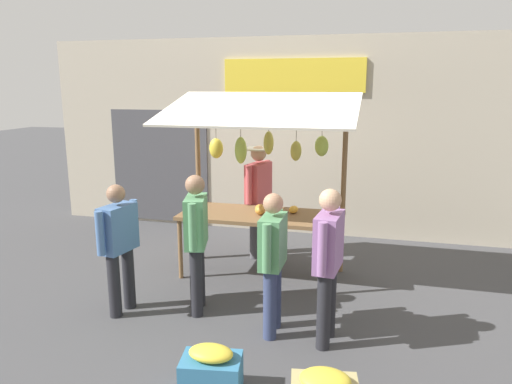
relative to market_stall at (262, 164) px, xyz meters
name	(u,v)px	position (x,y,z in m)	size (l,w,h in m)	color
ground_plane	(261,274)	(0.00, 0.04, -1.55)	(40.00, 40.00, 0.00)	#424244
street_backdrop	(289,137)	(0.05, -2.16, 0.14)	(9.00, 0.30, 3.40)	#B2A893
market_stall	(262,164)	(0.00, 0.00, 0.00)	(2.50, 1.46, 2.50)	brown
vendor_with_sunhat	(258,191)	(0.23, -0.71, -0.53)	(0.44, 0.71, 1.72)	#4C4C51
shopper_in_grey_tee	(273,255)	(-0.50, 1.56, -0.68)	(0.22, 0.67, 1.53)	navy
shopper_with_ponytail	(196,234)	(0.46, 1.27, -0.62)	(0.33, 0.68, 1.62)	#232328
shopper_in_striped_shirt	(119,241)	(1.30, 1.53, -0.69)	(0.30, 0.66, 1.52)	#232328
shopper_with_shopping_bag	(328,256)	(-1.07, 1.61, -0.62)	(0.27, 0.69, 1.62)	#232328
produce_crate_near	(211,372)	(-0.22, 2.70, -1.35)	(0.56, 0.42, 0.44)	teal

